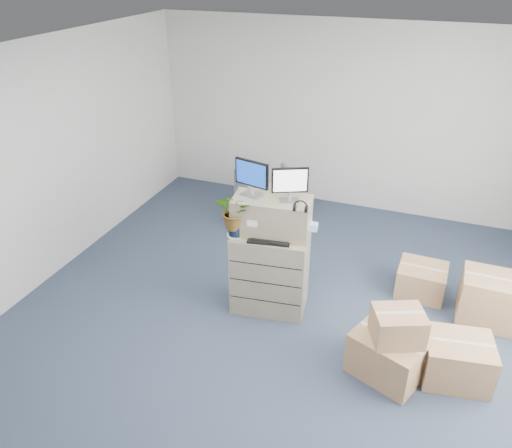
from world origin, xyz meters
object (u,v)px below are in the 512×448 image
object	(u,v)px
monitor_left	(252,176)
monitor_right	(290,183)
keyboard	(269,240)
potted_plant	(236,216)
filing_cabinet_lower	(270,272)
water_bottle	(276,223)
office_chair	(268,195)

from	to	relation	value
monitor_left	monitor_right	size ratio (longest dim) A/B	1.06
keyboard	potted_plant	size ratio (longest dim) A/B	0.96
monitor_right	potted_plant	xyz separation A→B (m)	(-0.52, -0.19, -0.38)
potted_plant	keyboard	bearing A→B (deg)	1.60
filing_cabinet_lower	potted_plant	size ratio (longest dim) A/B	2.05
water_bottle	potted_plant	size ratio (longest dim) A/B	0.54
keyboard	office_chair	bearing A→B (deg)	99.37
monitor_left	keyboard	bearing A→B (deg)	-20.84
monitor_left	monitor_right	distance (m)	0.41
potted_plant	office_chair	distance (m)	2.27
monitor_left	monitor_right	xyz separation A→B (m)	(0.41, 0.00, -0.01)
filing_cabinet_lower	water_bottle	size ratio (longest dim) A/B	3.78
filing_cabinet_lower	monitor_right	size ratio (longest dim) A/B	2.58
monitor_left	potted_plant	world-z (taller)	monitor_left
water_bottle	office_chair	world-z (taller)	water_bottle
keyboard	potted_plant	xyz separation A→B (m)	(-0.37, -0.01, 0.22)
keyboard	water_bottle	distance (m)	0.20
filing_cabinet_lower	office_chair	world-z (taller)	filing_cabinet_lower
water_bottle	office_chair	xyz separation A→B (m)	(-0.76, 1.93, -0.66)
monitor_left	water_bottle	distance (m)	0.57
filing_cabinet_lower	keyboard	bearing A→B (deg)	-84.48
monitor_right	keyboard	size ratio (longest dim) A/B	0.83
filing_cabinet_lower	water_bottle	distance (m)	0.60
monitor_left	potted_plant	distance (m)	0.44
filing_cabinet_lower	potted_plant	bearing A→B (deg)	-165.21
monitor_right	office_chair	size ratio (longest dim) A/B	0.44
monitor_left	potted_plant	bearing A→B (deg)	-107.35
keyboard	monitor_left	bearing A→B (deg)	135.95
monitor_left	water_bottle	world-z (taller)	monitor_left
water_bottle	potted_plant	distance (m)	0.43
monitor_right	potted_plant	world-z (taller)	monitor_right
monitor_right	water_bottle	bearing A→B (deg)	159.49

